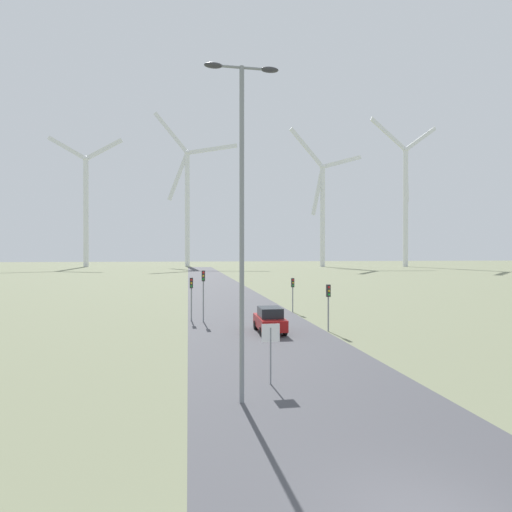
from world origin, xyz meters
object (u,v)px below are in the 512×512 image
Objects in this scene: streetlamp at (242,199)px; traffic_light_post_near_left at (191,289)px; traffic_light_post_near_right at (328,297)px; car_approaching at (270,320)px; wind_turbine_right at (323,204)px; wind_turbine_far_right at (406,194)px; wind_turbine_left at (86,201)px; traffic_light_post_mid_left at (203,284)px; wind_turbine_center at (187,196)px; stop_sign_near at (271,342)px; traffic_light_post_mid_right at (293,287)px.

traffic_light_post_near_left is at bearing 95.16° from streetlamp.
traffic_light_post_near_right is 4.60m from car_approaching.
traffic_light_post_near_left reaches higher than traffic_light_post_near_right.
wind_turbine_right is 37.91m from wind_turbine_far_right.
car_approaching is (5.54, -6.17, -1.77)m from traffic_light_post_near_left.
wind_turbine_left is 0.95× the size of wind_turbine_right.
wind_turbine_left is at bearing 107.63° from car_approaching.
streetlamp reaches higher than traffic_light_post_mid_left.
wind_turbine_center is (-1.62, 155.82, 29.69)m from traffic_light_post_mid_left.
wind_turbine_left is at bearing 106.67° from traffic_light_post_mid_left.
stop_sign_near reaches higher than car_approaching.
streetlamp is 15.99m from traffic_light_post_near_right.
car_approaching is (2.28, 11.23, -0.93)m from stop_sign_near.
traffic_light_post_near_left is 0.89× the size of car_approaching.
traffic_light_post_mid_right is 0.81× the size of car_approaching.
wind_turbine_center reaches higher than traffic_light_post_near_right.
stop_sign_near is at bearing -101.47° from car_approaching.
traffic_light_post_near_right is at bearing 57.63° from streetlamp.
wind_turbine_far_right reaches higher than traffic_light_post_near_left.
traffic_light_post_near_left is at bearing -161.58° from traffic_light_post_mid_right.
wind_turbine_far_right is at bearing -13.42° from wind_turbine_center.
traffic_light_post_near_left is at bearing -113.37° from wind_turbine_right.
streetlamp is 0.22× the size of wind_turbine_left.
wind_turbine_right is at bearing 67.09° from traffic_light_post_mid_left.
stop_sign_near is 0.04× the size of wind_turbine_far_right.
traffic_light_post_mid_left reaches higher than stop_sign_near.
wind_turbine_left is 44.64m from wind_turbine_center.
car_approaching is at bearing -72.37° from wind_turbine_left.
wind_turbine_right reaches higher than wind_turbine_left.
wind_turbine_right reaches higher than traffic_light_post_mid_right.
streetlamp is at bearing -89.22° from wind_turbine_center.
traffic_light_post_near_right is 0.06× the size of wind_turbine_left.
streetlamp is 168.15m from wind_turbine_right.
stop_sign_near is at bearing -107.48° from traffic_light_post_mid_right.
streetlamp reaches higher than traffic_light_post_mid_right.
traffic_light_post_near_right is at bearing -122.08° from wind_turbine_far_right.
wind_turbine_far_right reaches higher than car_approaching.
wind_turbine_right is at bearing 69.45° from car_approaching.
traffic_light_post_mid_left is at bearing 97.81° from stop_sign_near.
traffic_light_post_mid_right is (6.50, 20.65, 0.60)m from stop_sign_near.
traffic_light_post_near_right is at bearing -33.64° from traffic_light_post_near_left.
traffic_light_post_mid_left is 1.04× the size of car_approaching.
wind_turbine_center is at bearing 93.71° from traffic_light_post_near_right.
stop_sign_near is 166.68m from wind_turbine_right.
wind_turbine_right is at bearing -8.61° from wind_turbine_left.
traffic_light_post_near_right is at bearing -71.02° from wind_turbine_left.
car_approaching is at bearing -49.80° from traffic_light_post_mid_left.
traffic_light_post_near_left is (-3.26, 17.40, 0.84)m from stop_sign_near.
wind_turbine_right is at bearing 71.01° from traffic_light_post_near_right.
traffic_light_post_mid_right is at bearing -86.08° from wind_turbine_center.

